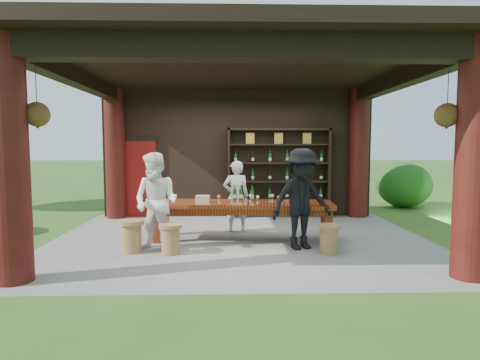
{
  "coord_description": "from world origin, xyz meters",
  "views": [
    {
      "loc": [
        -0.2,
        -7.82,
        1.85
      ],
      "look_at": [
        0.0,
        0.4,
        1.15
      ],
      "focal_mm": 30.0,
      "sensor_mm": 36.0,
      "label": 1
    }
  ],
  "objects_px": {
    "stool_far_left": "(132,235)",
    "tasting_table": "(242,208)",
    "wine_shelf": "(279,173)",
    "stool_near_left": "(171,238)",
    "host": "(236,196)",
    "guest_man": "(302,199)",
    "stool_near_right": "(329,238)",
    "napkin_basket": "(203,199)",
    "guest_woman": "(156,202)"
  },
  "relations": [
    {
      "from": "stool_far_left",
      "to": "tasting_table",
      "type": "bearing_deg",
      "value": 24.16
    },
    {
      "from": "wine_shelf",
      "to": "stool_far_left",
      "type": "height_order",
      "value": "wine_shelf"
    },
    {
      "from": "stool_near_left",
      "to": "stool_far_left",
      "type": "relative_size",
      "value": 0.92
    },
    {
      "from": "host",
      "to": "guest_man",
      "type": "relative_size",
      "value": 0.85
    },
    {
      "from": "wine_shelf",
      "to": "tasting_table",
      "type": "xyz_separation_m",
      "value": [
        -1.01,
        -2.49,
        -0.52
      ]
    },
    {
      "from": "stool_near_right",
      "to": "napkin_basket",
      "type": "relative_size",
      "value": 1.93
    },
    {
      "from": "stool_near_right",
      "to": "guest_woman",
      "type": "distance_m",
      "value": 3.06
    },
    {
      "from": "host",
      "to": "stool_near_right",
      "type": "bearing_deg",
      "value": 124.28
    },
    {
      "from": "stool_near_left",
      "to": "napkin_basket",
      "type": "xyz_separation_m",
      "value": [
        0.49,
        0.95,
        0.55
      ]
    },
    {
      "from": "guest_woman",
      "to": "stool_near_right",
      "type": "bearing_deg",
      "value": 17.32
    },
    {
      "from": "wine_shelf",
      "to": "host",
      "type": "relative_size",
      "value": 1.71
    },
    {
      "from": "host",
      "to": "napkin_basket",
      "type": "distance_m",
      "value": 1.09
    },
    {
      "from": "tasting_table",
      "to": "stool_far_left",
      "type": "bearing_deg",
      "value": -155.84
    },
    {
      "from": "tasting_table",
      "to": "guest_woman",
      "type": "bearing_deg",
      "value": -153.14
    },
    {
      "from": "wine_shelf",
      "to": "host",
      "type": "xyz_separation_m",
      "value": [
        -1.12,
        -1.67,
        -0.39
      ]
    },
    {
      "from": "stool_near_right",
      "to": "stool_near_left",
      "type": "bearing_deg",
      "value": 179.27
    },
    {
      "from": "stool_near_left",
      "to": "host",
      "type": "bearing_deg",
      "value": 57.55
    },
    {
      "from": "host",
      "to": "guest_man",
      "type": "bearing_deg",
      "value": 121.06
    },
    {
      "from": "napkin_basket",
      "to": "wine_shelf",
      "type": "bearing_deg",
      "value": 54.89
    },
    {
      "from": "guest_woman",
      "to": "guest_man",
      "type": "distance_m",
      "value": 2.58
    },
    {
      "from": "wine_shelf",
      "to": "napkin_basket",
      "type": "height_order",
      "value": "wine_shelf"
    },
    {
      "from": "tasting_table",
      "to": "guest_woman",
      "type": "height_order",
      "value": "guest_woman"
    },
    {
      "from": "stool_near_left",
      "to": "wine_shelf",
      "type": "bearing_deg",
      "value": 56.9
    },
    {
      "from": "tasting_table",
      "to": "napkin_basket",
      "type": "distance_m",
      "value": 0.8
    },
    {
      "from": "host",
      "to": "napkin_basket",
      "type": "bearing_deg",
      "value": 46.41
    },
    {
      "from": "stool_near_right",
      "to": "guest_man",
      "type": "relative_size",
      "value": 0.28
    },
    {
      "from": "guest_woman",
      "to": "guest_man",
      "type": "height_order",
      "value": "guest_man"
    },
    {
      "from": "wine_shelf",
      "to": "napkin_basket",
      "type": "distance_m",
      "value": 3.12
    },
    {
      "from": "tasting_table",
      "to": "stool_near_left",
      "type": "bearing_deg",
      "value": -141.74
    },
    {
      "from": "stool_near_left",
      "to": "napkin_basket",
      "type": "relative_size",
      "value": 1.99
    },
    {
      "from": "host",
      "to": "guest_woman",
      "type": "height_order",
      "value": "guest_woman"
    },
    {
      "from": "guest_woman",
      "to": "napkin_basket",
      "type": "distance_m",
      "value": 1.06
    },
    {
      "from": "stool_near_left",
      "to": "stool_near_right",
      "type": "xyz_separation_m",
      "value": [
        2.72,
        -0.03,
        -0.01
      ]
    },
    {
      "from": "wine_shelf",
      "to": "guest_man",
      "type": "height_order",
      "value": "wine_shelf"
    },
    {
      "from": "wine_shelf",
      "to": "stool_near_left",
      "type": "distance_m",
      "value": 4.25
    },
    {
      "from": "host",
      "to": "guest_woman",
      "type": "relative_size",
      "value": 0.88
    },
    {
      "from": "stool_near_left",
      "to": "guest_woman",
      "type": "bearing_deg",
      "value": 141.44
    },
    {
      "from": "guest_woman",
      "to": "stool_near_left",
      "type": "bearing_deg",
      "value": -16.41
    },
    {
      "from": "napkin_basket",
      "to": "stool_near_left",
      "type": "bearing_deg",
      "value": -117.28
    },
    {
      "from": "stool_far_left",
      "to": "napkin_basket",
      "type": "height_order",
      "value": "napkin_basket"
    },
    {
      "from": "host",
      "to": "guest_woman",
      "type": "distance_m",
      "value": 2.14
    },
    {
      "from": "host",
      "to": "guest_man",
      "type": "height_order",
      "value": "guest_man"
    },
    {
      "from": "wine_shelf",
      "to": "host",
      "type": "height_order",
      "value": "wine_shelf"
    },
    {
      "from": "wine_shelf",
      "to": "stool_near_left",
      "type": "height_order",
      "value": "wine_shelf"
    },
    {
      "from": "stool_far_left",
      "to": "guest_man",
      "type": "xyz_separation_m",
      "value": [
        2.99,
        0.17,
        0.61
      ]
    },
    {
      "from": "stool_far_left",
      "to": "guest_woman",
      "type": "height_order",
      "value": "guest_woman"
    },
    {
      "from": "tasting_table",
      "to": "stool_near_right",
      "type": "relative_size",
      "value": 7.11
    },
    {
      "from": "tasting_table",
      "to": "guest_man",
      "type": "height_order",
      "value": "guest_man"
    },
    {
      "from": "tasting_table",
      "to": "stool_near_right",
      "type": "xyz_separation_m",
      "value": [
        1.46,
        -1.03,
        -0.37
      ]
    },
    {
      "from": "wine_shelf",
      "to": "napkin_basket",
      "type": "xyz_separation_m",
      "value": [
        -1.78,
        -2.53,
        -0.33
      ]
    }
  ]
}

